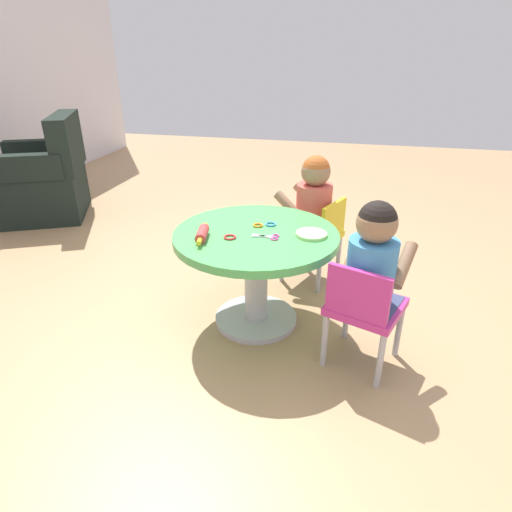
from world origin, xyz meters
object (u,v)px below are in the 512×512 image
(armchair_dark, at_px, (44,181))
(rolling_pin, at_px, (202,234))
(seated_child_right, at_px, (313,199))
(child_chair_right, at_px, (317,236))
(craft_table, at_px, (256,257))
(child_chair_left, at_px, (363,308))
(craft_scissors, at_px, (269,237))
(seated_child_left, at_px, (373,259))

(armchair_dark, relative_size, rolling_pin, 4.15)
(seated_child_right, distance_m, armchair_dark, 2.47)
(child_chair_right, xyz_separation_m, armchair_dark, (0.65, 2.41, 0.00))
(craft_table, xyz_separation_m, rolling_pin, (-0.13, 0.23, 0.16))
(child_chair_left, xyz_separation_m, seated_child_right, (0.78, 0.32, 0.23))
(child_chair_left, relative_size, craft_scissors, 3.96)
(rolling_pin, bearing_deg, armchair_dark, 55.57)
(craft_table, bearing_deg, child_chair_left, -113.59)
(seated_child_right, bearing_deg, seated_child_left, -155.81)
(seated_child_right, bearing_deg, craft_table, 158.10)
(rolling_pin, relative_size, craft_scissors, 1.70)
(child_chair_left, bearing_deg, craft_scissors, 67.73)
(child_chair_left, bearing_deg, child_chair_right, 20.32)
(child_chair_right, xyz_separation_m, craft_scissors, (-0.58, 0.18, 0.22))
(armchair_dark, bearing_deg, child_chair_left, -117.82)
(child_chair_left, height_order, seated_child_right, seated_child_right)
(seated_child_left, xyz_separation_m, child_chair_right, (0.73, 0.30, -0.23))
(craft_table, height_order, child_chair_right, child_chair_right)
(craft_table, relative_size, child_chair_right, 1.53)
(rolling_pin, bearing_deg, seated_child_left, -94.87)
(craft_scissors, bearing_deg, seated_child_left, -107.71)
(seated_child_right, relative_size, armchair_dark, 0.54)
(craft_table, height_order, seated_child_right, seated_child_right)
(seated_child_right, bearing_deg, child_chair_left, -157.70)
(rolling_pin, bearing_deg, craft_table, -60.26)
(craft_table, bearing_deg, child_chair_right, -25.77)
(craft_table, xyz_separation_m, craft_scissors, (-0.05, -0.08, 0.14))
(armchair_dark, distance_m, rolling_pin, 2.34)
(child_chair_left, bearing_deg, craft_table, 66.41)
(child_chair_right, distance_m, armchair_dark, 2.50)
(seated_child_right, xyz_separation_m, rolling_pin, (-0.68, 0.45, 0.01))
(armchair_dark, relative_size, craft_scissors, 7.04)
(seated_child_left, bearing_deg, armchair_dark, 62.93)
(craft_scissors, bearing_deg, armchair_dark, 61.09)
(seated_child_left, distance_m, seated_child_right, 0.82)
(child_chair_left, distance_m, armchair_dark, 3.05)
(armchair_dark, distance_m, craft_scissors, 2.56)
(seated_child_left, bearing_deg, child_chair_left, 159.78)
(rolling_pin, distance_m, craft_scissors, 0.32)
(seated_child_left, relative_size, child_chair_right, 0.95)
(craft_table, distance_m, seated_child_left, 0.61)
(seated_child_left, relative_size, craft_scissors, 3.77)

